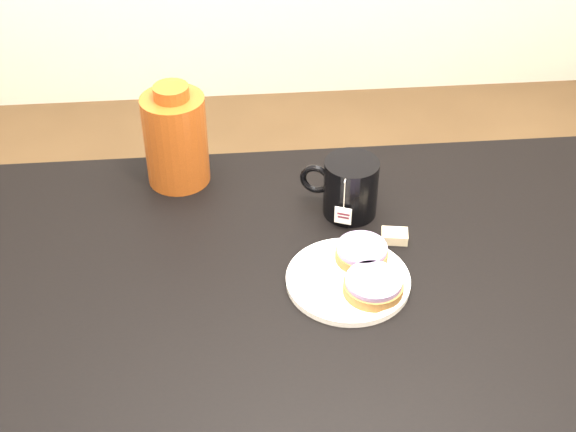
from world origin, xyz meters
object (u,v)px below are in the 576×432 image
Objects in this scene: table at (354,342)px; bagel_front at (373,285)px; plate at (348,279)px; bagel_back at (362,253)px; teabag_pouch at (394,236)px; mug at (349,187)px; bagel_package at (176,138)px.

bagel_front is (0.03, 0.02, 0.11)m from table.
bagel_back is (0.03, 0.04, 0.02)m from plate.
teabag_pouch reaches higher than plate.
mug is 0.12m from teabag_pouch.
teabag_pouch reaches higher than table.
bagel_back is at bearing -67.99° from mug.
bagel_back is (0.02, 0.10, 0.11)m from table.
bagel_package is at bearing 131.54° from bagel_front.
table is 0.20m from teabag_pouch.
bagel_back is 2.13× the size of teabag_pouch.
table is 14.60× the size of bagel_back.
table is 0.11m from plate.
bagel_back is at bearing 57.45° from plate.
table is 7.00× the size of bagel_package.
mug reaches higher than bagel_back.
bagel_package is (-0.28, 0.37, 0.18)m from table.
bagel_package is at bearing 127.48° from table.
table is 31.11× the size of teabag_pouch.
plate is 1.01× the size of bagel_package.
bagel_package reaches higher than bagel_back.
teabag_pouch is at bearing 65.54° from bagel_front.
bagel_back reaches higher than teabag_pouch.
plate is 0.20m from mug.
mug is at bearing 90.30° from bagel_back.
bagel_package is (-0.31, 0.35, 0.07)m from bagel_front.
mug is at bearing -22.93° from bagel_package.
bagel_front is 0.48m from bagel_package.
table is 0.11m from bagel_front.
bagel_package is at bearing 131.23° from plate.
bagel_package is at bearing 178.77° from mug.
teabag_pouch is at bearing 46.28° from plate.
teabag_pouch is at bearing -30.14° from bagel_package.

